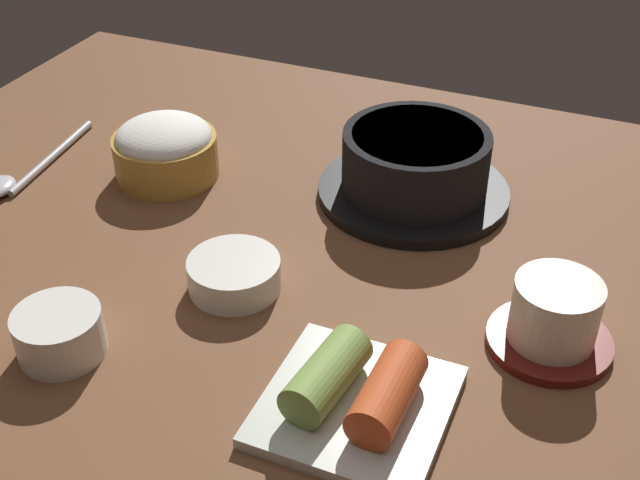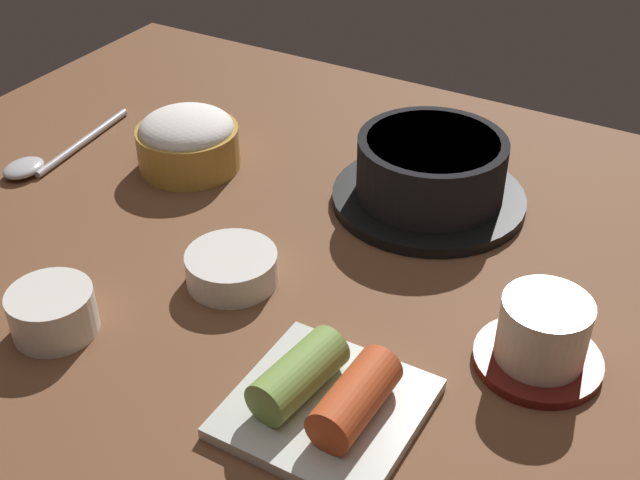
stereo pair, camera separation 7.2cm
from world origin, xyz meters
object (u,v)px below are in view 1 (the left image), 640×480
at_px(stone_pot, 415,167).
at_px(rice_bowl, 165,148).
at_px(tea_cup_with_saucer, 554,318).
at_px(kimchi_plate, 356,395).
at_px(banchan_cup_center, 234,273).
at_px(spoon, 15,177).
at_px(side_bowl_near, 59,332).

bearing_deg(stone_pot, rice_bowl, -166.44).
bearing_deg(tea_cup_with_saucer, kimchi_plate, -132.56).
bearing_deg(stone_pot, kimchi_plate, -80.24).
bearing_deg(banchan_cup_center, spoon, 167.10).
bearing_deg(banchan_cup_center, tea_cup_with_saucer, 6.93).
height_order(kimchi_plate, spoon, kimchi_plate).
relative_size(stone_pot, kimchi_plate, 1.47).
bearing_deg(rice_bowl, side_bowl_near, -75.75).
xyz_separation_m(rice_bowl, spoon, (-0.14, -0.07, -0.03)).
bearing_deg(side_bowl_near, kimchi_plate, 7.47).
bearing_deg(spoon, kimchi_plate, -20.08).
xyz_separation_m(stone_pot, side_bowl_near, (-0.18, -0.33, -0.01)).
bearing_deg(kimchi_plate, side_bowl_near, -172.53).
relative_size(rice_bowl, side_bowl_near, 1.57).
relative_size(tea_cup_with_saucer, banchan_cup_center, 1.24).
bearing_deg(stone_pot, banchan_cup_center, -115.55).
height_order(stone_pot, banchan_cup_center, stone_pot).
height_order(rice_bowl, spoon, rice_bowl).
bearing_deg(rice_bowl, stone_pot, 13.56).
bearing_deg(spoon, rice_bowl, 28.33).
xyz_separation_m(rice_bowl, tea_cup_with_saucer, (0.42, -0.11, -0.00)).
relative_size(banchan_cup_center, side_bowl_near, 1.17).
distance_m(stone_pot, banchan_cup_center, 0.22).
distance_m(tea_cup_with_saucer, banchan_cup_center, 0.27).
xyz_separation_m(stone_pot, kimchi_plate, (0.05, -0.30, -0.02)).
relative_size(stone_pot, rice_bowl, 1.78).
distance_m(stone_pot, side_bowl_near, 0.37).
bearing_deg(side_bowl_near, banchan_cup_center, 55.25).
distance_m(tea_cup_with_saucer, side_bowl_near, 0.38).
height_order(stone_pot, spoon, stone_pot).
xyz_separation_m(stone_pot, rice_bowl, (-0.25, -0.06, -0.00)).
height_order(stone_pot, kimchi_plate, stone_pot).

